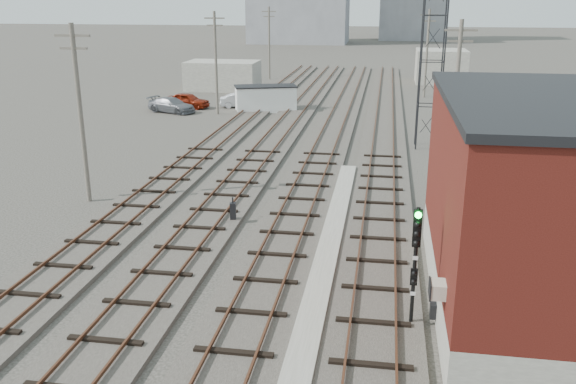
% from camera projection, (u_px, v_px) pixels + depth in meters
% --- Properties ---
extents(ground, '(320.00, 320.00, 0.00)m').
position_uv_depth(ground, '(363.00, 93.00, 67.52)').
color(ground, '#282621').
rests_on(ground, ground).
extents(track_right, '(3.20, 90.00, 0.39)m').
position_uv_depth(track_right, '(384.00, 132.00, 47.37)').
color(track_right, '#332D28').
rests_on(track_right, ground).
extents(track_mid_right, '(3.20, 90.00, 0.39)m').
position_uv_depth(track_mid_right, '(332.00, 131.00, 47.98)').
color(track_mid_right, '#332D28').
rests_on(track_mid_right, ground).
extents(track_mid_left, '(3.20, 90.00, 0.39)m').
position_uv_depth(track_mid_left, '(283.00, 129.00, 48.59)').
color(track_mid_left, '#332D28').
rests_on(track_mid_left, ground).
extents(track_left, '(3.20, 90.00, 0.39)m').
position_uv_depth(track_left, '(234.00, 127.00, 49.20)').
color(track_left, '#332D28').
rests_on(track_left, ground).
extents(platform_curb, '(0.90, 28.00, 0.26)m').
position_uv_depth(platform_curb, '(325.00, 262.00, 24.17)').
color(platform_curb, gray).
rests_on(platform_curb, ground).
extents(brick_building, '(6.54, 12.20, 7.22)m').
position_uv_depth(brick_building, '(532.00, 204.00, 20.16)').
color(brick_building, gray).
rests_on(brick_building, ground).
extents(lattice_tower, '(1.60, 1.60, 15.00)m').
position_uv_depth(lattice_tower, '(433.00, 38.00, 40.89)').
color(lattice_tower, black).
rests_on(lattice_tower, ground).
extents(utility_pole_left_a, '(1.80, 0.24, 9.00)m').
position_uv_depth(utility_pole_left_a, '(80.00, 110.00, 30.36)').
color(utility_pole_left_a, '#595147').
rests_on(utility_pole_left_a, ground).
extents(utility_pole_left_b, '(1.80, 0.24, 9.00)m').
position_uv_depth(utility_pole_left_b, '(216.00, 60.00, 53.86)').
color(utility_pole_left_b, '#595147').
rests_on(utility_pole_left_b, ground).
extents(utility_pole_left_c, '(1.80, 0.24, 9.00)m').
position_uv_depth(utility_pole_left_c, '(269.00, 41.00, 77.35)').
color(utility_pole_left_c, '#595147').
rests_on(utility_pole_left_c, ground).
extents(utility_pole_right_a, '(1.80, 0.24, 9.00)m').
position_uv_depth(utility_pole_right_a, '(456.00, 95.00, 34.99)').
color(utility_pole_right_a, '#595147').
rests_on(utility_pole_right_a, ground).
extents(utility_pole_right_b, '(1.80, 0.24, 9.00)m').
position_uv_depth(utility_pole_right_b, '(427.00, 51.00, 63.18)').
color(utility_pole_right_b, '#595147').
rests_on(utility_pole_right_b, ground).
extents(shed_left, '(8.00, 5.00, 3.20)m').
position_uv_depth(shed_left, '(223.00, 75.00, 69.46)').
color(shed_left, gray).
rests_on(shed_left, ground).
extents(shed_right, '(6.00, 6.00, 4.00)m').
position_uv_depth(shed_right, '(441.00, 66.00, 74.94)').
color(shed_right, gray).
rests_on(shed_right, ground).
extents(signal_mast, '(0.40, 0.41, 4.09)m').
position_uv_depth(signal_mast, '(415.00, 259.00, 18.94)').
color(signal_mast, gray).
rests_on(signal_mast, ground).
extents(switch_stand, '(0.31, 0.31, 1.19)m').
position_uv_depth(switch_stand, '(233.00, 212.00, 28.56)').
color(switch_stand, black).
rests_on(switch_stand, ground).
extents(site_trailer, '(6.14, 4.13, 2.38)m').
position_uv_depth(site_trailer, '(266.00, 98.00, 56.39)').
color(site_trailer, white).
rests_on(site_trailer, ground).
extents(car_red, '(4.48, 2.44, 1.45)m').
position_uv_depth(car_red, '(188.00, 100.00, 58.20)').
color(car_red, maroon).
rests_on(car_red, ground).
extents(car_silver, '(4.18, 2.42, 1.30)m').
position_uv_depth(car_silver, '(241.00, 100.00, 58.61)').
color(car_silver, '#B8B9C0').
rests_on(car_silver, ground).
extents(car_grey, '(5.05, 3.39, 1.36)m').
position_uv_depth(car_grey, '(172.00, 105.00, 55.96)').
color(car_grey, slate).
rests_on(car_grey, ground).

